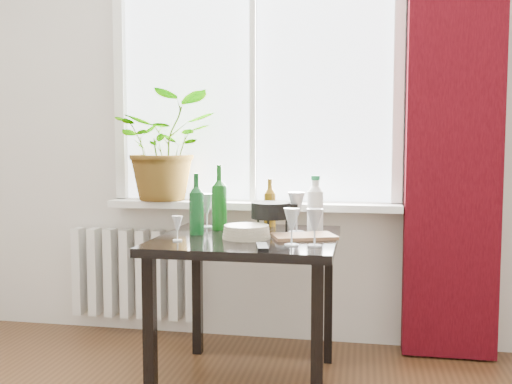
% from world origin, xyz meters
% --- Properties ---
extents(window, '(1.72, 0.08, 1.62)m').
position_xyz_m(window, '(0.00, 2.22, 1.60)').
color(window, white).
rests_on(window, ground).
extents(windowsill, '(1.72, 0.20, 0.04)m').
position_xyz_m(windowsill, '(0.00, 2.15, 0.82)').
color(windowsill, white).
rests_on(windowsill, ground).
extents(curtain, '(0.50, 0.12, 2.56)m').
position_xyz_m(curtain, '(1.12, 2.12, 1.30)').
color(curtain, '#33040A').
rests_on(curtain, ground).
extents(radiator, '(0.80, 0.10, 0.55)m').
position_xyz_m(radiator, '(-0.75, 2.18, 0.38)').
color(radiator, silver).
rests_on(radiator, ground).
extents(table, '(0.85, 0.85, 0.74)m').
position_xyz_m(table, '(0.10, 1.55, 0.65)').
color(table, black).
rests_on(table, ground).
extents(potted_plant, '(0.71, 0.66, 0.65)m').
position_xyz_m(potted_plant, '(-0.52, 2.16, 1.17)').
color(potted_plant, '#1B661C').
rests_on(potted_plant, windowsill).
extents(wine_bottle_left, '(0.09, 0.09, 0.30)m').
position_xyz_m(wine_bottle_left, '(-0.16, 1.55, 0.89)').
color(wine_bottle_left, '#0C4017').
rests_on(wine_bottle_left, table).
extents(wine_bottle_right, '(0.10, 0.10, 0.34)m').
position_xyz_m(wine_bottle_right, '(-0.09, 1.73, 0.91)').
color(wine_bottle_right, '#0E4911').
rests_on(wine_bottle_right, table).
extents(bottle_amber, '(0.07, 0.07, 0.26)m').
position_xyz_m(bottle_amber, '(0.15, 1.90, 0.87)').
color(bottle_amber, '#67450B').
rests_on(bottle_amber, table).
extents(cleaning_bottle, '(0.10, 0.10, 0.29)m').
position_xyz_m(cleaning_bottle, '(0.40, 1.76, 0.88)').
color(cleaning_bottle, silver).
rests_on(cleaning_bottle, table).
extents(wineglass_front_right, '(0.09, 0.09, 0.17)m').
position_xyz_m(wineglass_front_right, '(0.34, 1.33, 0.82)').
color(wineglass_front_right, white).
rests_on(wineglass_front_right, table).
extents(wineglass_far_right, '(0.07, 0.07, 0.17)m').
position_xyz_m(wineglass_far_right, '(0.44, 1.33, 0.82)').
color(wineglass_far_right, silver).
rests_on(wineglass_far_right, table).
extents(wineglass_back_center, '(0.11, 0.11, 0.21)m').
position_xyz_m(wineglass_back_center, '(0.32, 1.70, 0.84)').
color(wineglass_back_center, silver).
rests_on(wineglass_back_center, table).
extents(wineglass_back_left, '(0.10, 0.10, 0.19)m').
position_xyz_m(wineglass_back_left, '(-0.17, 1.79, 0.83)').
color(wineglass_back_left, silver).
rests_on(wineglass_back_left, table).
extents(wineglass_front_left, '(0.06, 0.06, 0.12)m').
position_xyz_m(wineglass_front_left, '(-0.19, 1.35, 0.80)').
color(wineglass_front_left, silver).
rests_on(wineglass_front_left, table).
extents(plate_stack, '(0.29, 0.29, 0.06)m').
position_xyz_m(plate_stack, '(0.11, 1.48, 0.77)').
color(plate_stack, beige).
rests_on(plate_stack, table).
extents(fondue_pot, '(0.28, 0.26, 0.15)m').
position_xyz_m(fondue_pot, '(0.19, 1.66, 0.82)').
color(fondue_pot, black).
rests_on(fondue_pot, table).
extents(tv_remote, '(0.08, 0.16, 0.02)m').
position_xyz_m(tv_remote, '(0.23, 1.23, 0.75)').
color(tv_remote, black).
rests_on(tv_remote, table).
extents(cutting_board, '(0.33, 0.27, 0.02)m').
position_xyz_m(cutting_board, '(0.37, 1.54, 0.75)').
color(cutting_board, '#8C613F').
rests_on(cutting_board, table).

